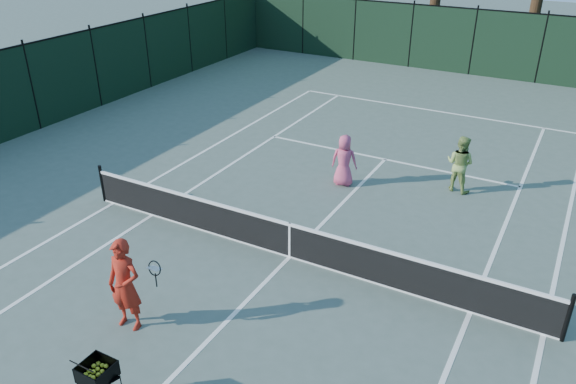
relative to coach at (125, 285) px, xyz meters
The scene contains 14 objects.
ground 3.99m from the coach, 66.13° to the left, with size 90.00×90.00×0.00m, color #4B5B52.
sideline_doubles_left 5.37m from the coach, 137.88° to the left, with size 0.10×23.77×0.01m, color white.
sideline_doubles_right 7.95m from the coach, 26.67° to the left, with size 0.10×23.77×0.01m, color white.
sideline_singles_left 4.46m from the coach, 125.72° to the left, with size 0.10×23.77×0.01m, color white.
sideline_singles_right 6.76m from the coach, 31.94° to the left, with size 0.10×23.77×0.01m, color white.
baseline_far 15.54m from the coach, 84.20° to the left, with size 10.97×0.10×0.01m, color white.
service_line_far 10.11m from the coach, 81.04° to the left, with size 8.23×0.10×0.01m, color white.
center_service_line 3.99m from the coach, 66.13° to the left, with size 0.10×12.80×0.01m, color white.
tennis_net 3.90m from the coach, 66.13° to the left, with size 11.69×0.09×1.06m.
fence_far 21.61m from the coach, 85.84° to the left, with size 24.00×0.05×3.00m, color black.
coach is the anchor object (origin of this frame).
player_pink 7.72m from the coach, 81.73° to the left, with size 0.82×0.62×1.52m.
player_green 9.77m from the coach, 65.24° to the left, with size 0.91×0.78×1.63m.
ball_hopper 2.04m from the coach, 59.28° to the right, with size 0.61×0.61×0.94m.
Camera 1 is at (5.19, -9.54, 7.25)m, focal length 35.00 mm.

